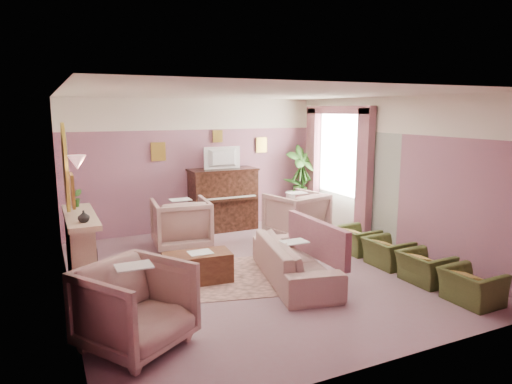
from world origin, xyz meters
name	(u,v)px	position (x,y,z in m)	size (l,w,h in m)	color
floor	(255,271)	(0.00, 0.00, 0.00)	(5.50, 6.00, 0.01)	gray
ceiling	(255,94)	(0.00, 0.00, 2.80)	(5.50, 6.00, 0.01)	#ECE9C9
wall_back	(196,165)	(0.00, 3.00, 1.40)	(5.50, 0.02, 2.80)	slate
wall_front	(387,231)	(0.00, -3.00, 1.40)	(5.50, 0.02, 2.80)	slate
wall_left	(64,200)	(-2.75, 0.00, 1.40)	(0.02, 6.00, 2.80)	slate
wall_right	(393,175)	(2.75, 0.00, 1.40)	(0.02, 6.00, 2.80)	slate
picture_rail_band	(194,114)	(0.00, 2.99, 2.47)	(5.50, 0.01, 0.65)	white
stripe_panel	(348,183)	(2.73, 1.30, 1.07)	(0.01, 3.00, 2.15)	#9EA595
fireplace_surround	(81,257)	(-2.59, 0.20, 0.55)	(0.30, 1.40, 1.10)	tan
fireplace_inset	(89,266)	(-2.49, 0.20, 0.40)	(0.18, 0.72, 0.68)	black
fire_ember	(93,278)	(-2.45, 0.20, 0.22)	(0.06, 0.54, 0.10)	#FF3100
mantel_shelf	(80,217)	(-2.56, 0.20, 1.12)	(0.40, 1.55, 0.07)	tan
hearth	(98,291)	(-2.39, 0.20, 0.01)	(0.55, 1.50, 0.02)	tan
mirror_frame	(65,168)	(-2.70, 0.20, 1.80)	(0.04, 0.72, 1.20)	gold
mirror_glass	(67,168)	(-2.67, 0.20, 1.80)	(0.01, 0.60, 1.06)	silver
sconce_shade	(77,162)	(-2.62, -0.85, 1.98)	(0.20, 0.20, 0.16)	#D58E85
piano	(223,200)	(0.50, 2.68, 0.65)	(1.40, 0.60, 1.30)	black
piano_keyshelf	(229,200)	(0.50, 2.33, 0.72)	(1.30, 0.12, 0.06)	black
piano_keys	(229,198)	(0.50, 2.33, 0.76)	(1.20, 0.08, 0.02)	beige
piano_top	(223,170)	(0.50, 2.68, 1.31)	(1.45, 0.65, 0.04)	black
television	(223,156)	(0.50, 2.63, 1.60)	(0.80, 0.12, 0.48)	black
print_back_left	(158,152)	(-0.80, 2.96, 1.72)	(0.30, 0.03, 0.38)	gold
print_back_right	(261,145)	(1.55, 2.96, 1.78)	(0.26, 0.03, 0.34)	gold
print_back_mid	(218,136)	(0.50, 2.96, 2.00)	(0.22, 0.03, 0.26)	gold
print_left_wall	(72,191)	(-2.71, -1.20, 1.72)	(0.03, 0.28, 0.36)	gold
window_blind	(340,152)	(2.70, 1.55, 1.70)	(0.03, 1.40, 1.80)	silver
curtain_left	(364,176)	(2.62, 0.63, 1.30)	(0.16, 0.34, 2.60)	#834B57
curtain_right	(313,166)	(2.62, 2.47, 1.30)	(0.16, 0.34, 2.60)	#834B57
pelmet	(338,110)	(2.62, 1.55, 2.56)	(0.16, 2.20, 0.16)	#834B57
mantel_plant	(77,198)	(-2.55, 0.75, 1.29)	(0.16, 0.16, 0.28)	#2B601E
mantel_vase	(84,216)	(-2.55, -0.30, 1.23)	(0.16, 0.16, 0.16)	white
area_rug	(202,279)	(-0.88, 0.05, 0.01)	(2.50, 1.80, 0.01)	#9B7065
coffee_table	(197,268)	(-0.98, -0.03, 0.23)	(1.00, 0.50, 0.45)	#4F2B1B
table_paper	(200,252)	(-0.93, -0.03, 0.46)	(0.35, 0.28, 0.01)	silver
sofa	(294,253)	(0.38, -0.59, 0.43)	(0.70, 2.11, 0.85)	tan
sofa_throw	(317,239)	(0.78, -0.59, 0.60)	(0.11, 1.60, 0.59)	#834B57
floral_armchair_left	(181,221)	(-0.71, 1.74, 0.52)	(1.00, 1.00, 1.04)	tan
floral_armchair_right	(296,213)	(1.58, 1.42, 0.52)	(1.00, 1.00, 1.04)	tan
floral_armchair_front	(136,302)	(-2.18, -1.59, 0.52)	(1.00, 1.00, 1.04)	tan
olive_chair_a	(472,281)	(2.09, -2.34, 0.31)	(0.50, 0.71, 0.61)	#434D23
olive_chair_b	(425,263)	(2.09, -1.52, 0.31)	(0.50, 0.71, 0.61)	#434D23
olive_chair_c	(388,248)	(2.09, -0.70, 0.31)	(0.50, 0.71, 0.61)	#434D23
olive_chair_d	(357,236)	(2.09, 0.12, 0.31)	(0.50, 0.71, 0.61)	#434D23
side_table	(297,206)	(2.32, 2.64, 0.35)	(0.52, 0.52, 0.70)	silver
side_plant_big	(297,184)	(2.32, 2.64, 0.87)	(0.30, 0.30, 0.34)	#2B601E
side_plant_small	(304,186)	(2.44, 2.54, 0.84)	(0.16, 0.16, 0.28)	#2B601E
palm_pot	(301,215)	(2.37, 2.55, 0.17)	(0.34, 0.34, 0.34)	#A84E41
palm_plant	(302,177)	(2.37, 2.55, 1.06)	(0.76, 0.76, 1.44)	#2B601E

